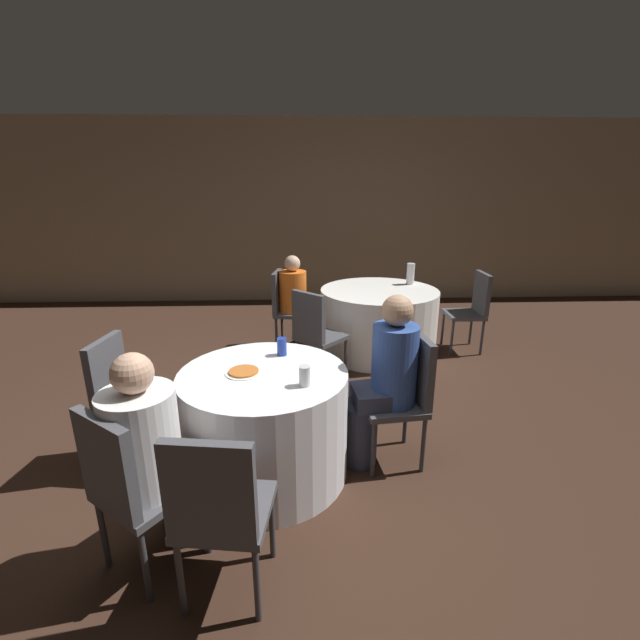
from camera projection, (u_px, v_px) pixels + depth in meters
ground_plane at (260, 459)px, 3.00m from camera, size 16.00×16.00×0.00m
wall_back at (281, 213)px, 6.72m from camera, size 16.00×0.06×2.80m
table_near at (265, 423)px, 2.78m from camera, size 1.07×1.07×0.72m
table_far at (378, 321)px, 4.85m from camera, size 1.31×1.31×0.72m
chair_near_west at (123, 392)px, 2.81m from camera, size 0.45×0.45×0.91m
chair_near_east at (406, 388)px, 2.87m from camera, size 0.45×0.44×0.91m
chair_near_southwest at (128, 481)px, 1.98m from camera, size 0.56×0.56×0.91m
chair_near_south at (218, 506)px, 1.82m from camera, size 0.45×0.45×0.91m
chair_far_southwest at (315, 329)px, 4.04m from camera, size 0.57×0.57×0.91m
chair_far_west at (285, 303)px, 4.90m from camera, size 0.46×0.45×0.91m
chair_far_east at (473, 305)px, 4.83m from camera, size 0.41×0.40×0.91m
person_blue_shirt at (383, 383)px, 2.83m from camera, size 0.49×0.32×1.19m
person_orange_shirt at (300, 303)px, 4.88m from camera, size 0.49×0.34×1.09m
person_white_shirt at (157, 455)px, 2.09m from camera, size 0.47×0.49×1.14m
pizza_plate_near at (244, 372)px, 2.66m from camera, size 0.23×0.23×0.02m
soda_can_silver at (305, 376)px, 2.48m from camera, size 0.07×0.07×0.12m
soda_can_blue at (282, 347)px, 2.92m from camera, size 0.07×0.07×0.12m
bottle_far at (411, 274)px, 4.96m from camera, size 0.09×0.09×0.25m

